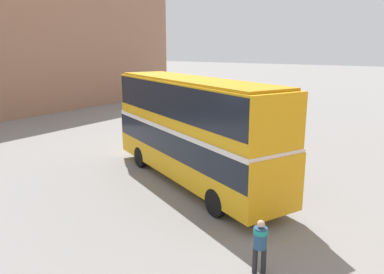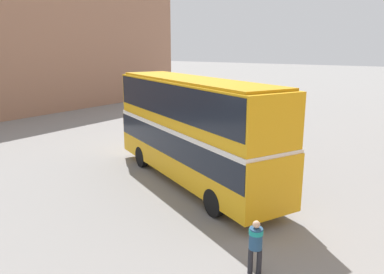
# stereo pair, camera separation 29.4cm
# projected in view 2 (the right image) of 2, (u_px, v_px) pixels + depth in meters

# --- Properties ---
(ground_plane) EXTENTS (240.00, 240.00, 0.00)m
(ground_plane) POSITION_uv_depth(u_px,v_px,m) (207.00, 183.00, 17.17)
(ground_plane) COLOR gray
(building_row_left) EXTENTS (11.15, 32.99, 13.44)m
(building_row_left) POSITION_uv_depth(u_px,v_px,m) (29.00, 41.00, 37.91)
(building_row_left) COLOR #9E7056
(building_row_left) RESTS_ON ground_plane
(double_decker_bus) EXTENTS (11.07, 6.85, 4.77)m
(double_decker_bus) POSITION_uv_depth(u_px,v_px,m) (192.00, 124.00, 16.73)
(double_decker_bus) COLOR gold
(double_decker_bus) RESTS_ON ground_plane
(pedestrian_foreground) EXTENTS (0.54, 0.54, 1.58)m
(pedestrian_foreground) POSITION_uv_depth(u_px,v_px,m) (256.00, 242.00, 10.13)
(pedestrian_foreground) COLOR #232328
(pedestrian_foreground) RESTS_ON ground_plane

